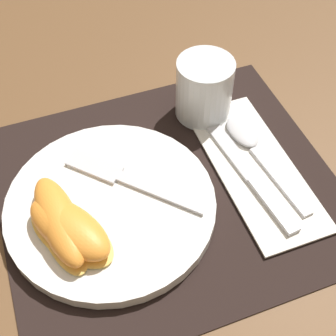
{
  "coord_description": "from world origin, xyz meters",
  "views": [
    {
      "loc": [
        -0.12,
        -0.32,
        0.46
      ],
      "look_at": [
        0.0,
        0.01,
        0.02
      ],
      "focal_mm": 50.0,
      "sensor_mm": 36.0,
      "label": 1
    }
  ],
  "objects": [
    {
      "name": "plate",
      "position": [
        -0.08,
        -0.01,
        0.01
      ],
      "size": [
        0.25,
        0.25,
        0.02
      ],
      "color": "white",
      "rests_on": "placemat"
    },
    {
      "name": "citrus_wedge_0",
      "position": [
        -0.13,
        -0.02,
        0.03
      ],
      "size": [
        0.06,
        0.13,
        0.03
      ],
      "color": "#F7C656",
      "rests_on": "plate"
    },
    {
      "name": "napkin",
      "position": [
        0.11,
        -0.01,
        0.01
      ],
      "size": [
        0.09,
        0.24,
        0.0
      ],
      "color": "white",
      "rests_on": "placemat"
    },
    {
      "name": "fork",
      "position": [
        -0.05,
        0.02,
        0.02
      ],
      "size": [
        0.14,
        0.15,
        0.0
      ],
      "color": "silver",
      "rests_on": "plate"
    },
    {
      "name": "spoon",
      "position": [
        0.12,
        0.02,
        0.01
      ],
      "size": [
        0.04,
        0.18,
        0.01
      ],
      "color": "silver",
      "rests_on": "napkin"
    },
    {
      "name": "placemat",
      "position": [
        0.0,
        0.0,
        0.0
      ],
      "size": [
        0.4,
        0.36,
        0.0
      ],
      "color": "black",
      "rests_on": "ground_plane"
    },
    {
      "name": "ground_plane",
      "position": [
        0.0,
        0.0,
        0.0
      ],
      "size": [
        3.0,
        3.0,
        0.0
      ],
      "primitive_type": "plane",
      "color": "brown"
    },
    {
      "name": "juice_glass",
      "position": [
        0.09,
        0.11,
        0.04
      ],
      "size": [
        0.08,
        0.08,
        0.08
      ],
      "color": "silver",
      "rests_on": "placemat"
    },
    {
      "name": "knife",
      "position": [
        0.1,
        -0.01,
        0.01
      ],
      "size": [
        0.04,
        0.21,
        0.01
      ],
      "color": "silver",
      "rests_on": "napkin"
    },
    {
      "name": "citrus_wedge_1",
      "position": [
        -0.13,
        -0.03,
        0.03
      ],
      "size": [
        0.11,
        0.13,
        0.03
      ],
      "color": "#F7C656",
      "rests_on": "plate"
    }
  ]
}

